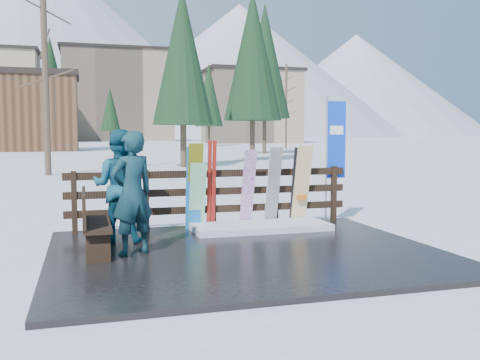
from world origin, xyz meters
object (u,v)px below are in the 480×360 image
object	(u,v)px
rental_flag	(334,144)
snowboard_3	(248,189)
snowboard_0	(194,188)
snowboard_1	(197,196)
person_front	(132,193)
snowboard_2	(195,187)
bench	(92,220)
snowboard_4	(273,187)
snowboard_5	(302,185)
person_back	(119,186)

from	to	relation	value
rental_flag	snowboard_3	bearing A→B (deg)	-172.16
snowboard_0	snowboard_1	world-z (taller)	snowboard_0
snowboard_1	person_front	world-z (taller)	person_front
snowboard_0	person_front	distance (m)	2.19
snowboard_2	snowboard_0	bearing A→B (deg)	180.00
bench	snowboard_1	bearing A→B (deg)	38.68
bench	snowboard_3	size ratio (longest dim) A/B	0.96
person_front	bench	bearing A→B (deg)	-41.43
snowboard_0	snowboard_4	world-z (taller)	snowboard_0
snowboard_4	snowboard_0	bearing A→B (deg)	180.00
bench	snowboard_0	distance (m)	2.47
snowboard_5	person_back	xyz separation A→B (m)	(-3.63, -0.75, 0.15)
bench	snowboard_0	xyz separation A→B (m)	(1.89, 1.57, 0.28)
snowboard_4	snowboard_5	xyz separation A→B (m)	(0.61, 0.00, 0.01)
snowboard_3	rental_flag	distance (m)	2.15
snowboard_0	snowboard_2	distance (m)	0.04
snowboard_2	person_front	bearing A→B (deg)	-126.83
snowboard_1	snowboard_5	world-z (taller)	snowboard_5
snowboard_0	snowboard_2	xyz separation A→B (m)	(0.02, 0.00, 0.03)
snowboard_1	snowboard_4	distance (m)	1.54
snowboard_0	rental_flag	xyz separation A→B (m)	(3.04, 0.27, 0.81)
snowboard_0	person_back	distance (m)	1.61
person_front	person_back	bearing A→B (deg)	-106.75
rental_flag	person_back	size ratio (longest dim) A/B	1.37
snowboard_4	person_back	bearing A→B (deg)	-166.11
snowboard_0	snowboard_5	xyz separation A→B (m)	(2.21, -0.00, 0.00)
person_front	snowboard_0	bearing A→B (deg)	-150.28
bench	snowboard_3	world-z (taller)	snowboard_3
bench	snowboard_2	bearing A→B (deg)	39.39
person_front	snowboard_3	bearing A→B (deg)	-167.42
snowboard_2	snowboard_4	xyz separation A→B (m)	(1.58, -0.00, -0.04)
snowboard_5	snowboard_2	bearing A→B (deg)	180.00
snowboard_0	snowboard_3	size ratio (longest dim) A/B	1.03
bench	snowboard_2	size ratio (longest dim) A/B	0.90
snowboard_3	snowboard_5	size ratio (longest dim) A/B	0.96
snowboard_2	snowboard_4	bearing A→B (deg)	-0.00
bench	snowboard_5	size ratio (longest dim) A/B	0.92
snowboard_3	person_back	world-z (taller)	person_back
snowboard_1	snowboard_2	bearing A→B (deg)	180.00
bench	snowboard_1	xyz separation A→B (m)	(1.96, 1.57, 0.13)
snowboard_3	snowboard_5	distance (m)	1.13
bench	snowboard_3	distance (m)	3.37
snowboard_2	snowboard_5	distance (m)	2.19
snowboard_5	snowboard_1	bearing A→B (deg)	180.00
snowboard_2	rental_flag	world-z (taller)	rental_flag
snowboard_3	snowboard_5	world-z (taller)	snowboard_5
snowboard_5	snowboard_3	bearing A→B (deg)	-180.00
snowboard_1	snowboard_2	size ratio (longest dim) A/B	0.78
snowboard_1	rental_flag	xyz separation A→B (m)	(2.97, 0.27, 0.96)
snowboard_1	person_back	size ratio (longest dim) A/B	0.69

